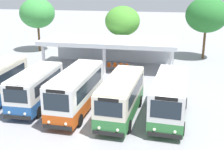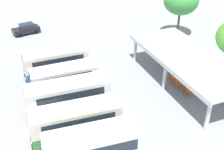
% 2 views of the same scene
% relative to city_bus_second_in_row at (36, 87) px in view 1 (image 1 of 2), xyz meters
% --- Properties ---
extents(ground_plane, '(180.00, 180.00, 0.00)m').
position_rel_city_bus_second_in_row_xyz_m(ground_plane, '(4.91, -2.50, -1.65)').
color(ground_plane, '#939399').
extents(city_bus_second_in_row, '(2.39, 6.77, 2.96)m').
position_rel_city_bus_second_in_row_xyz_m(city_bus_second_in_row, '(0.00, 0.00, 0.00)').
color(city_bus_second_in_row, black).
rests_on(city_bus_second_in_row, ground).
extents(city_bus_middle_cream, '(2.46, 7.83, 3.27)m').
position_rel_city_bus_second_in_row_xyz_m(city_bus_middle_cream, '(3.54, -0.37, 0.16)').
color(city_bus_middle_cream, black).
rests_on(city_bus_middle_cream, ground).
extents(city_bus_fourth_amber, '(2.59, 7.62, 3.03)m').
position_rel_city_bus_second_in_row_xyz_m(city_bus_fourth_amber, '(7.08, -0.63, 0.04)').
color(city_bus_fourth_amber, black).
rests_on(city_bus_fourth_amber, ground).
extents(city_bus_fifth_blue, '(2.77, 7.43, 3.19)m').
position_rel_city_bus_second_in_row_xyz_m(city_bus_fifth_blue, '(10.61, -0.26, 0.12)').
color(city_bus_fifth_blue, black).
rests_on(city_bus_fifth_blue, ground).
extents(terminal_canopy, '(15.63, 6.45, 3.40)m').
position_rel_city_bus_second_in_row_xyz_m(terminal_canopy, '(3.30, 13.50, 1.06)').
color(terminal_canopy, silver).
rests_on(terminal_canopy, ground).
extents(waiting_chair_end_by_column, '(0.46, 0.46, 0.86)m').
position_rel_city_bus_second_in_row_xyz_m(waiting_chair_end_by_column, '(2.14, 11.53, -1.13)').
color(waiting_chair_end_by_column, slate).
rests_on(waiting_chair_end_by_column, ground).
extents(waiting_chair_second_from_end, '(0.46, 0.46, 0.86)m').
position_rel_city_bus_second_in_row_xyz_m(waiting_chair_second_from_end, '(2.83, 11.54, -1.13)').
color(waiting_chair_second_from_end, slate).
rests_on(waiting_chair_second_from_end, ground).
extents(waiting_chair_middle_seat, '(0.46, 0.46, 0.86)m').
position_rel_city_bus_second_in_row_xyz_m(waiting_chair_middle_seat, '(3.52, 11.55, -1.13)').
color(waiting_chair_middle_seat, slate).
rests_on(waiting_chair_middle_seat, ground).
extents(waiting_chair_fourth_seat, '(0.46, 0.46, 0.86)m').
position_rel_city_bus_second_in_row_xyz_m(waiting_chair_fourth_seat, '(4.21, 11.68, -1.13)').
color(waiting_chair_fourth_seat, slate).
rests_on(waiting_chair_fourth_seat, ground).
extents(waiting_chair_fifth_seat, '(0.46, 0.46, 0.86)m').
position_rel_city_bus_second_in_row_xyz_m(waiting_chair_fifth_seat, '(4.90, 11.68, -1.13)').
color(waiting_chair_fifth_seat, slate).
rests_on(waiting_chair_fifth_seat, ground).
extents(waiting_chair_far_end_seat, '(0.46, 0.46, 0.86)m').
position_rel_city_bus_second_in_row_xyz_m(waiting_chair_far_end_seat, '(5.59, 11.54, -1.13)').
color(waiting_chair_far_end_seat, slate).
rests_on(waiting_chair_far_end_seat, ground).
extents(roadside_tree_behind_canopy, '(4.65, 4.65, 6.83)m').
position_rel_city_bus_second_in_row_xyz_m(roadside_tree_behind_canopy, '(3.90, 18.45, 3.19)').
color(roadside_tree_behind_canopy, brown).
rests_on(roadside_tree_behind_canopy, ground).
extents(roadside_tree_east_of_canopy, '(5.37, 5.37, 8.06)m').
position_rel_city_bus_second_in_row_xyz_m(roadside_tree_east_of_canopy, '(14.71, 19.48, 4.12)').
color(roadside_tree_east_of_canopy, brown).
rests_on(roadside_tree_east_of_canopy, ground).
extents(roadside_tree_west_of_canopy, '(5.02, 5.02, 7.68)m').
position_rel_city_bus_second_in_row_xyz_m(roadside_tree_west_of_canopy, '(-8.75, 19.53, 3.89)').
color(roadside_tree_west_of_canopy, brown).
rests_on(roadside_tree_west_of_canopy, ground).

